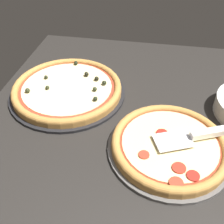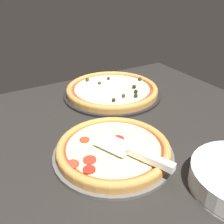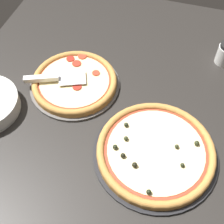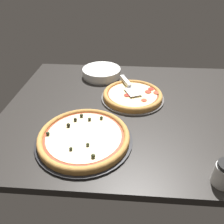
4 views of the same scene
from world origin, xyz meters
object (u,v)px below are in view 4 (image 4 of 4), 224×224
(serving_spatula, at_px, (127,83))
(plate_stack, at_px, (102,73))
(pizza_back, at_px, (84,136))
(pizza_front, at_px, (133,95))

(serving_spatula, relative_size, plate_stack, 0.94)
(pizza_back, bearing_deg, pizza_front, -120.29)
(pizza_front, distance_m, plate_stack, 0.34)
(plate_stack, bearing_deg, pizza_front, 127.66)
(serving_spatula, bearing_deg, pizza_front, 112.17)
(pizza_back, distance_m, plate_stack, 0.64)
(serving_spatula, bearing_deg, pizza_back, 68.89)
(pizza_front, xyz_separation_m, serving_spatula, (0.04, -0.09, 0.02))
(pizza_back, xyz_separation_m, plate_stack, (-0.00, -0.64, 0.00))
(pizza_front, distance_m, serving_spatula, 0.10)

